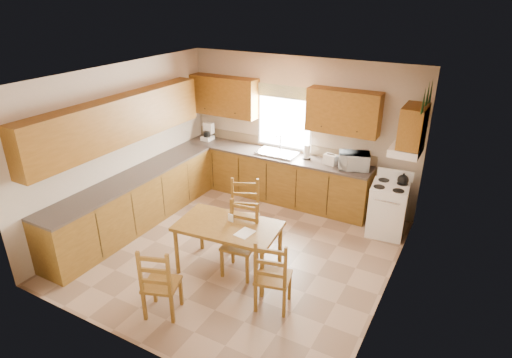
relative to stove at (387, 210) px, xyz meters
The scene contains 35 objects.
floor 2.55m from the stove, 138.49° to the right, with size 4.50×4.50×0.00m, color #9D8069.
ceiling 3.39m from the stove, 138.49° to the right, with size 4.50×4.50×0.00m, color brown.
wall_left 4.55m from the stove, 158.06° to the right, with size 4.50×4.50×0.00m, color beige.
wall_right 1.94m from the stove, 77.46° to the right, with size 4.50×4.50×0.00m, color beige.
wall_back 2.17m from the stove, 162.68° to the left, with size 4.50×4.50×0.00m, color beige.
wall_front 4.44m from the stove, 115.66° to the right, with size 4.50×4.50×0.00m, color beige.
lower_cab_back 2.27m from the stove, behind, with size 3.75×0.60×0.88m, color brown.
lower_cab_left 4.24m from the stove, 154.66° to the right, with size 0.60×3.60×0.88m, color brown.
counter_back 2.32m from the stove, behind, with size 3.75×0.63×0.04m, color #4A3F3A.
counter_left 4.26m from the stove, 154.66° to the right, with size 0.63×3.60×0.04m, color #4A3F3A.
backsplash 2.40m from the stove, 165.67° to the left, with size 3.75×0.01×0.18m, color #8C785C.
upper_cab_back_left 3.74m from the stove, behind, with size 1.41×0.33×0.75m, color brown.
upper_cab_back_right 1.80m from the stove, 157.52° to the left, with size 1.25×0.33×0.75m, color brown.
upper_cab_left 4.59m from the stove, 155.42° to the right, with size 0.33×3.60×0.75m, color brown.
upper_cab_stove 1.49m from the stove, ahead, with size 0.33×0.62×0.62m, color brown.
range_hood 1.10m from the stove, ahead, with size 0.44×0.62×0.12m, color white.
window_frame 2.51m from the stove, 165.69° to the left, with size 1.13×0.02×1.18m, color white.
window_pane 2.51m from the stove, 165.81° to the left, with size 1.05×0.01×1.10m, color white.
window_valance 2.77m from the stove, 166.43° to the left, with size 1.19×0.01×0.24m, color #5D7445.
sink_basin 2.26m from the stove, behind, with size 0.75×0.45×0.04m, color silver.
pine_decal_a 2.01m from the stove, 45.34° to the right, with size 0.22×0.22×0.36m, color #163E19.
pine_decal_b 2.02m from the stove, ahead, with size 0.22×0.22×0.36m, color #163E19.
pine_decal_c 2.00m from the stove, 42.85° to the left, with size 0.22×0.22×0.36m, color #163E19.
stove is the anchor object (origin of this frame).
coffeemaker 3.88m from the stove, behind, with size 0.19×0.23×0.33m, color white.
paper_towel 1.76m from the stove, 168.26° to the left, with size 0.11×0.11×0.26m, color white.
toaster 1.31m from the stove, 166.12° to the left, with size 0.23×0.14×0.18m, color white.
microwave 1.00m from the stove, 158.28° to the left, with size 0.48×0.35×0.29m, color white.
dining_table 2.77m from the stove, 128.67° to the right, with size 1.43×0.81×0.76m, color brown.
chair_near_left 3.87m from the stove, 121.00° to the right, with size 0.42×0.40×0.99m, color brown.
chair_near_right 2.67m from the stove, 108.26° to the right, with size 0.43×0.41×1.02m, color brown.
chair_far_left 2.65m from the stove, 126.34° to the right, with size 0.45×0.43×1.06m, color brown.
chair_far_right 2.40m from the stove, 141.12° to the right, with size 0.46×0.44×1.09m, color brown.
table_paper 2.68m from the stove, 122.29° to the right, with size 0.20×0.26×0.00m, color white.
table_card 2.74m from the stove, 130.28° to the right, with size 0.09×0.02×0.11m, color white.
Camera 1 is at (2.99, -4.84, 3.78)m, focal length 30.00 mm.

